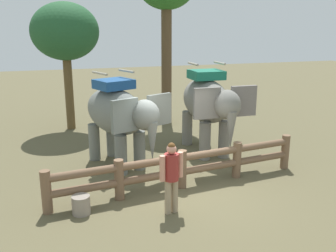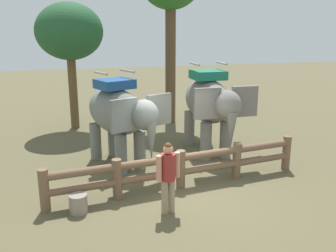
% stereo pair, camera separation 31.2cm
% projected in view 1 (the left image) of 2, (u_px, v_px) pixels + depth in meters
% --- Properties ---
extents(ground_plane, '(60.00, 60.00, 0.00)m').
position_uv_depth(ground_plane, '(185.00, 191.00, 10.03)').
color(ground_plane, brown).
extents(log_fence, '(7.19, 1.06, 1.05)m').
position_uv_depth(log_fence, '(182.00, 166.00, 10.11)').
color(log_fence, brown).
rests_on(log_fence, ground).
extents(elephant_near_left, '(2.52, 3.49, 2.94)m').
position_uv_depth(elephant_near_left, '(119.00, 114.00, 11.39)').
color(elephant_near_left, slate).
rests_on(elephant_near_left, ground).
extents(elephant_center, '(2.03, 3.54, 3.06)m').
position_uv_depth(elephant_center, '(208.00, 103.00, 12.64)').
color(elephant_center, slate).
rests_on(elephant_center, ground).
extents(tourist_woman_in_black, '(0.59, 0.40, 1.72)m').
position_uv_depth(tourist_woman_in_black, '(171.00, 173.00, 8.64)').
color(tourist_woman_in_black, tan).
rests_on(tourist_woman_in_black, ground).
extents(tree_far_left, '(2.70, 2.70, 5.16)m').
position_uv_depth(tree_far_left, '(65.00, 33.00, 15.06)').
color(tree_far_left, brown).
rests_on(tree_far_left, ground).
extents(feed_bucket, '(0.42, 0.42, 0.45)m').
position_uv_depth(feed_bucket, '(81.00, 205.00, 8.78)').
color(feed_bucket, gray).
rests_on(feed_bucket, ground).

